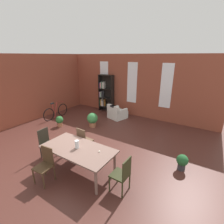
% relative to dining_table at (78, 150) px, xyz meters
% --- Properties ---
extents(ground_plane, '(11.12, 11.12, 0.00)m').
position_rel_dining_table_xyz_m(ground_plane, '(-0.88, 0.83, -0.67)').
color(ground_plane, '#4D2721').
extents(back_wall_brick, '(8.68, 0.12, 3.24)m').
position_rel_dining_table_xyz_m(back_wall_brick, '(-0.88, 5.16, 0.95)').
color(back_wall_brick, brown).
rests_on(back_wall_brick, ground).
extents(left_wall_brick, '(0.12, 9.56, 3.24)m').
position_rel_dining_table_xyz_m(left_wall_brick, '(-4.78, 0.83, 0.95)').
color(left_wall_brick, brown).
rests_on(left_wall_brick, ground).
extents(window_pane_0, '(0.55, 0.02, 2.11)m').
position_rel_dining_table_xyz_m(window_pane_0, '(-2.68, 5.09, 1.11)').
color(window_pane_0, white).
extents(window_pane_1, '(0.55, 0.02, 2.11)m').
position_rel_dining_table_xyz_m(window_pane_1, '(-0.88, 5.09, 1.11)').
color(window_pane_1, white).
extents(window_pane_2, '(0.55, 0.02, 2.11)m').
position_rel_dining_table_xyz_m(window_pane_2, '(0.91, 5.09, 1.11)').
color(window_pane_2, white).
extents(dining_table, '(2.06, 1.04, 0.74)m').
position_rel_dining_table_xyz_m(dining_table, '(0.00, 0.00, 0.00)').
color(dining_table, '#7A5B51').
rests_on(dining_table, ground).
extents(vase_on_table, '(0.11, 0.11, 0.23)m').
position_rel_dining_table_xyz_m(vase_on_table, '(-0.03, -0.00, 0.19)').
color(vase_on_table, silver).
rests_on(vase_on_table, dining_table).
extents(tealight_candle_0, '(0.04, 0.04, 0.03)m').
position_rel_dining_table_xyz_m(tealight_candle_0, '(0.61, 0.16, 0.09)').
color(tealight_candle_0, silver).
rests_on(tealight_candle_0, dining_table).
extents(dining_chair_near_left, '(0.43, 0.43, 0.95)m').
position_rel_dining_table_xyz_m(dining_chair_near_left, '(-0.47, -0.75, -0.16)').
color(dining_chair_near_left, '#45301D').
rests_on(dining_chair_near_left, ground).
extents(dining_chair_head_left, '(0.42, 0.42, 0.95)m').
position_rel_dining_table_xyz_m(dining_chair_head_left, '(-1.40, -0.00, -0.16)').
color(dining_chair_head_left, '#312D23').
rests_on(dining_chair_head_left, ground).
extents(dining_chair_far_left, '(0.43, 0.43, 0.95)m').
position_rel_dining_table_xyz_m(dining_chair_far_left, '(-0.47, 0.75, -0.16)').
color(dining_chair_far_left, brown).
rests_on(dining_chair_far_left, ground).
extents(dining_chair_head_right, '(0.41, 0.41, 0.95)m').
position_rel_dining_table_xyz_m(dining_chair_head_right, '(1.40, -0.00, -0.16)').
color(dining_chair_head_right, '#2E3118').
rests_on(dining_chair_head_right, ground).
extents(bookshelf_tall, '(0.91, 0.30, 2.13)m').
position_rel_dining_table_xyz_m(bookshelf_tall, '(-2.50, 4.92, 0.38)').
color(bookshelf_tall, black).
rests_on(bookshelf_tall, ground).
extents(armchair_white, '(1.00, 1.00, 0.75)m').
position_rel_dining_table_xyz_m(armchair_white, '(-1.27, 4.21, -0.39)').
color(armchair_white, silver).
rests_on(armchair_white, ground).
extents(bicycle_second, '(0.44, 1.62, 0.88)m').
position_rel_dining_table_xyz_m(bicycle_second, '(-4.02, 2.52, -0.34)').
color(bicycle_second, black).
rests_on(bicycle_second, ground).
extents(potted_plant_by_shelf, '(0.50, 0.50, 0.66)m').
position_rel_dining_table_xyz_m(potted_plant_by_shelf, '(-1.67, 2.67, -0.31)').
color(potted_plant_by_shelf, '#9E6042').
rests_on(potted_plant_by_shelf, ground).
extents(potted_plant_corner, '(0.33, 0.33, 0.48)m').
position_rel_dining_table_xyz_m(potted_plant_corner, '(2.47, 1.64, -0.40)').
color(potted_plant_corner, '#333338').
rests_on(potted_plant_corner, ground).
extents(potted_plant_window, '(0.34, 0.34, 0.50)m').
position_rel_dining_table_xyz_m(potted_plant_window, '(-2.98, 1.85, -0.39)').
color(potted_plant_window, '#9E6042').
rests_on(potted_plant_window, ground).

